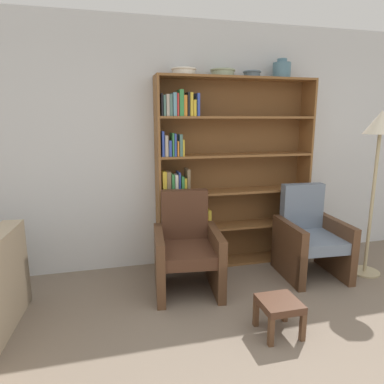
{
  "coord_description": "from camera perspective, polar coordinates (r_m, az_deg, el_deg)",
  "views": [
    {
      "loc": [
        -1.31,
        -1.3,
        1.69
      ],
      "look_at": [
        -0.45,
        2.08,
        0.95
      ],
      "focal_mm": 32.0,
      "sensor_mm": 36.0,
      "label": 1
    }
  ],
  "objects": [
    {
      "name": "vase_tall",
      "position": [
        4.19,
        14.72,
        19.09
      ],
      "size": [
        0.2,
        0.2,
        0.21
      ],
      "color": "slate",
      "rests_on": "bookshelf"
    },
    {
      "name": "bowl_terracotta",
      "position": [
        3.78,
        -1.38,
        19.49
      ],
      "size": [
        0.26,
        0.26,
        0.07
      ],
      "color": "silver",
      "rests_on": "bookshelf"
    },
    {
      "name": "wall_back",
      "position": [
        4.08,
        4.6,
        7.54
      ],
      "size": [
        12.0,
        0.06,
        2.75
      ],
      "color": "silver",
      "rests_on": "ground"
    },
    {
      "name": "footstool",
      "position": [
        2.95,
        14.34,
        -18.07
      ],
      "size": [
        0.31,
        0.31,
        0.29
      ],
      "color": "brown",
      "rests_on": "ground"
    },
    {
      "name": "bowl_brass",
      "position": [
        4.02,
        9.96,
        18.85
      ],
      "size": [
        0.2,
        0.2,
        0.07
      ],
      "color": "slate",
      "rests_on": "bookshelf"
    },
    {
      "name": "bowl_olive",
      "position": [
        3.9,
        5.13,
        19.25
      ],
      "size": [
        0.27,
        0.27,
        0.07
      ],
      "color": "gray",
      "rests_on": "bookshelf"
    },
    {
      "name": "armchair_cushioned",
      "position": [
        4.01,
        19.05,
        -7.22
      ],
      "size": [
        0.68,
        0.72,
        0.98
      ],
      "rotation": [
        0.0,
        0.0,
        3.08
      ],
      "color": "brown",
      "rests_on": "ground"
    },
    {
      "name": "floor_lamp",
      "position": [
        4.08,
        28.77,
        7.97
      ],
      "size": [
        0.34,
        0.34,
        1.78
      ],
      "color": "tan",
      "rests_on": "ground"
    },
    {
      "name": "armchair_leather",
      "position": [
        3.48,
        -0.84,
        -9.52
      ],
      "size": [
        0.71,
        0.75,
        0.98
      ],
      "rotation": [
        0.0,
        0.0,
        3.03
      ],
      "color": "brown",
      "rests_on": "ground"
    },
    {
      "name": "bookshelf",
      "position": [
        3.94,
        4.7,
        2.48
      ],
      "size": [
        1.81,
        0.3,
        2.14
      ],
      "color": "brown",
      "rests_on": "ground"
    }
  ]
}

